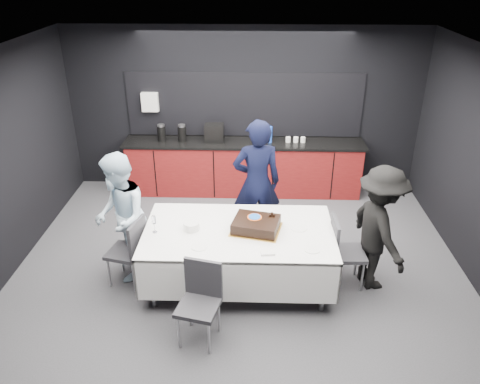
{
  "coord_description": "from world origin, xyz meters",
  "views": [
    {
      "loc": [
        0.17,
        -5.27,
        3.8
      ],
      "look_at": [
        0.0,
        0.1,
        1.05
      ],
      "focal_mm": 35.0,
      "sensor_mm": 36.0,
      "label": 1
    }
  ],
  "objects_px": {
    "chair_near": "(201,296)",
    "plate_stack": "(191,226)",
    "champagne_flute": "(154,221)",
    "person_right": "(379,229)",
    "cake_assembly": "(256,225)",
    "chair_left": "(131,247)",
    "person_center": "(257,183)",
    "chair_right": "(342,248)",
    "party_table": "(239,240)",
    "person_left": "(121,218)"
  },
  "relations": [
    {
      "from": "cake_assembly",
      "to": "person_right",
      "type": "distance_m",
      "value": 1.49
    },
    {
      "from": "chair_left",
      "to": "person_center",
      "type": "height_order",
      "value": "person_center"
    },
    {
      "from": "chair_left",
      "to": "chair_right",
      "type": "bearing_deg",
      "value": 1.66
    },
    {
      "from": "plate_stack",
      "to": "chair_right",
      "type": "distance_m",
      "value": 1.89
    },
    {
      "from": "chair_right",
      "to": "person_left",
      "type": "height_order",
      "value": "person_left"
    },
    {
      "from": "chair_near",
      "to": "person_right",
      "type": "bearing_deg",
      "value": 25.32
    },
    {
      "from": "champagne_flute",
      "to": "chair_left",
      "type": "height_order",
      "value": "champagne_flute"
    },
    {
      "from": "party_table",
      "to": "person_left",
      "type": "bearing_deg",
      "value": 174.45
    },
    {
      "from": "cake_assembly",
      "to": "champagne_flute",
      "type": "relative_size",
      "value": 3.0
    },
    {
      "from": "party_table",
      "to": "cake_assembly",
      "type": "xyz_separation_m",
      "value": [
        0.21,
        0.02,
        0.21
      ]
    },
    {
      "from": "chair_near",
      "to": "plate_stack",
      "type": "bearing_deg",
      "value": 101.97
    },
    {
      "from": "party_table",
      "to": "person_left",
      "type": "xyz_separation_m",
      "value": [
        -1.49,
        0.14,
        0.2
      ]
    },
    {
      "from": "cake_assembly",
      "to": "chair_near",
      "type": "xyz_separation_m",
      "value": [
        -0.59,
        -0.97,
        -0.32
      ]
    },
    {
      "from": "champagne_flute",
      "to": "person_right",
      "type": "distance_m",
      "value": 2.73
    },
    {
      "from": "person_left",
      "to": "person_right",
      "type": "xyz_separation_m",
      "value": [
        3.19,
        -0.11,
        -0.03
      ]
    },
    {
      "from": "cake_assembly",
      "to": "chair_left",
      "type": "distance_m",
      "value": 1.59
    },
    {
      "from": "chair_left",
      "to": "cake_assembly",
      "type": "bearing_deg",
      "value": 2.54
    },
    {
      "from": "cake_assembly",
      "to": "plate_stack",
      "type": "height_order",
      "value": "cake_assembly"
    },
    {
      "from": "cake_assembly",
      "to": "party_table",
      "type": "bearing_deg",
      "value": -175.04
    },
    {
      "from": "chair_right",
      "to": "person_right",
      "type": "bearing_deg",
      "value": 1.62
    },
    {
      "from": "chair_near",
      "to": "person_left",
      "type": "height_order",
      "value": "person_left"
    },
    {
      "from": "party_table",
      "to": "chair_right",
      "type": "distance_m",
      "value": 1.29
    },
    {
      "from": "party_table",
      "to": "person_left",
      "type": "height_order",
      "value": "person_left"
    },
    {
      "from": "party_table",
      "to": "person_center",
      "type": "height_order",
      "value": "person_center"
    },
    {
      "from": "chair_left",
      "to": "chair_near",
      "type": "relative_size",
      "value": 1.0
    },
    {
      "from": "chair_right",
      "to": "person_left",
      "type": "xyz_separation_m",
      "value": [
        -2.77,
        0.12,
        0.31
      ]
    },
    {
      "from": "chair_right",
      "to": "person_center",
      "type": "distance_m",
      "value": 1.51
    },
    {
      "from": "plate_stack",
      "to": "person_center",
      "type": "relative_size",
      "value": 0.1
    },
    {
      "from": "person_left",
      "to": "chair_near",
      "type": "bearing_deg",
      "value": 29.88
    },
    {
      "from": "party_table",
      "to": "plate_stack",
      "type": "height_order",
      "value": "plate_stack"
    },
    {
      "from": "cake_assembly",
      "to": "person_center",
      "type": "bearing_deg",
      "value": 89.61
    },
    {
      "from": "champagne_flute",
      "to": "party_table",
      "type": "bearing_deg",
      "value": 4.11
    },
    {
      "from": "person_right",
      "to": "chair_right",
      "type": "bearing_deg",
      "value": 75.0
    },
    {
      "from": "chair_left",
      "to": "person_center",
      "type": "distance_m",
      "value": 1.93
    },
    {
      "from": "party_table",
      "to": "cake_assembly",
      "type": "bearing_deg",
      "value": 4.96
    },
    {
      "from": "party_table",
      "to": "chair_left",
      "type": "distance_m",
      "value": 1.35
    },
    {
      "from": "person_left",
      "to": "chair_left",
      "type": "bearing_deg",
      "value": 20.88
    },
    {
      "from": "person_center",
      "to": "person_left",
      "type": "distance_m",
      "value": 1.92
    },
    {
      "from": "cake_assembly",
      "to": "champagne_flute",
      "type": "bearing_deg",
      "value": -175.74
    },
    {
      "from": "plate_stack",
      "to": "champagne_flute",
      "type": "xyz_separation_m",
      "value": [
        -0.44,
        -0.07,
        0.11
      ]
    },
    {
      "from": "party_table",
      "to": "chair_near",
      "type": "bearing_deg",
      "value": -111.69
    },
    {
      "from": "plate_stack",
      "to": "person_center",
      "type": "height_order",
      "value": "person_center"
    },
    {
      "from": "cake_assembly",
      "to": "champagne_flute",
      "type": "height_order",
      "value": "champagne_flute"
    },
    {
      "from": "plate_stack",
      "to": "person_left",
      "type": "distance_m",
      "value": 0.92
    },
    {
      "from": "person_left",
      "to": "person_right",
      "type": "relative_size",
      "value": 1.04
    },
    {
      "from": "chair_left",
      "to": "person_right",
      "type": "bearing_deg",
      "value": 1.66
    },
    {
      "from": "chair_right",
      "to": "chair_near",
      "type": "height_order",
      "value": "same"
    },
    {
      "from": "person_right",
      "to": "person_center",
      "type": "bearing_deg",
      "value": 39.93
    },
    {
      "from": "person_right",
      "to": "chair_near",
      "type": "bearing_deg",
      "value": 98.7
    },
    {
      "from": "plate_stack",
      "to": "person_center",
      "type": "xyz_separation_m",
      "value": [
        0.8,
        1.02,
        0.1
      ]
    }
  ]
}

